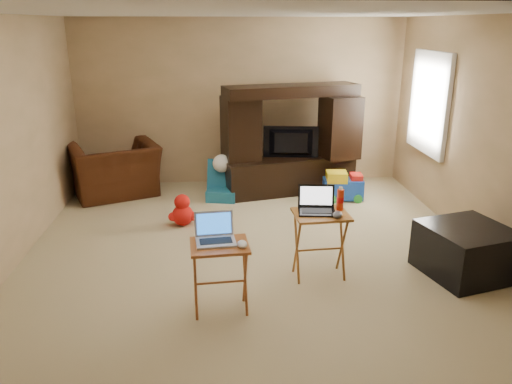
{
  "coord_description": "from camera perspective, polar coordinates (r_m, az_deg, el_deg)",
  "views": [
    {
      "loc": [
        -0.38,
        -4.93,
        2.41
      ],
      "look_at": [
        0.0,
        -0.2,
        0.8
      ],
      "focal_mm": 35.0,
      "sensor_mm": 36.0,
      "label": 1
    }
  ],
  "objects": [
    {
      "name": "floor",
      "position": [
        5.5,
        -0.17,
        -7.25
      ],
      "size": [
        5.5,
        5.5,
        0.0
      ],
      "primitive_type": "plane",
      "color": "beige",
      "rests_on": "ground"
    },
    {
      "name": "ceiling",
      "position": [
        4.94,
        -0.2,
        19.79
      ],
      "size": [
        5.5,
        5.5,
        0.0
      ],
      "primitive_type": "plane",
      "rotation": [
        3.14,
        0.0,
        0.0
      ],
      "color": "silver",
      "rests_on": "ground"
    },
    {
      "name": "wall_back",
      "position": [
        7.77,
        -1.76,
        10.16
      ],
      "size": [
        5.0,
        0.0,
        5.0
      ],
      "primitive_type": "plane",
      "rotation": [
        1.57,
        0.0,
        0.0
      ],
      "color": "tan",
      "rests_on": "ground"
    },
    {
      "name": "wall_front",
      "position": [
        2.5,
        4.72,
        -9.0
      ],
      "size": [
        5.0,
        0.0,
        5.0
      ],
      "primitive_type": "plane",
      "rotation": [
        -1.57,
        0.0,
        0.0
      ],
      "color": "tan",
      "rests_on": "ground"
    },
    {
      "name": "wall_right",
      "position": [
        5.82,
        25.29,
        5.46
      ],
      "size": [
        0.0,
        5.5,
        5.5
      ],
      "primitive_type": "plane",
      "rotation": [
        1.57,
        0.0,
        -1.57
      ],
      "color": "tan",
      "rests_on": "ground"
    },
    {
      "name": "window_pane",
      "position": [
        7.15,
        19.32,
        9.59
      ],
      "size": [
        0.0,
        1.2,
        1.2
      ],
      "primitive_type": "plane",
      "rotation": [
        1.57,
        0.0,
        -1.57
      ],
      "color": "white",
      "rests_on": "ground"
    },
    {
      "name": "window_frame",
      "position": [
        7.14,
        19.17,
        9.6
      ],
      "size": [
        0.06,
        1.14,
        1.34
      ],
      "primitive_type": "cube",
      "color": "white",
      "rests_on": "ground"
    },
    {
      "name": "entertainment_center",
      "position": [
        7.32,
        3.96,
        5.93
      ],
      "size": [
        2.0,
        0.93,
        1.59
      ],
      "primitive_type": "cube",
      "rotation": [
        0.0,
        0.0,
        0.24
      ],
      "color": "black",
      "rests_on": "floor"
    },
    {
      "name": "television",
      "position": [
        7.28,
        4.0,
        5.61
      ],
      "size": [
        0.81,
        0.21,
        0.46
      ],
      "primitive_type": "imported",
      "rotation": [
        0.0,
        0.0,
        3.01
      ],
      "color": "black",
      "rests_on": "entertainment_center"
    },
    {
      "name": "recliner",
      "position": [
        7.56,
        -15.85,
        2.49
      ],
      "size": [
        1.49,
        1.41,
        0.77
      ],
      "primitive_type": "imported",
      "rotation": [
        0.0,
        0.0,
        3.54
      ],
      "color": "#421E0E",
      "rests_on": "floor"
    },
    {
      "name": "child_rocker",
      "position": [
        7.13,
        -3.89,
        1.31
      ],
      "size": [
        0.5,
        0.55,
        0.56
      ],
      "primitive_type": null,
      "rotation": [
        0.0,
        0.0,
        -0.19
      ],
      "color": "#186086",
      "rests_on": "floor"
    },
    {
      "name": "plush_toy",
      "position": [
        6.28,
        -8.4,
        -2.02
      ],
      "size": [
        0.37,
        0.31,
        0.41
      ],
      "primitive_type": null,
      "color": "red",
      "rests_on": "floor"
    },
    {
      "name": "push_toy",
      "position": [
        7.23,
        9.91,
        0.76
      ],
      "size": [
        0.61,
        0.46,
        0.43
      ],
      "primitive_type": null,
      "rotation": [
        0.0,
        0.0,
        -0.1
      ],
      "color": "blue",
      "rests_on": "floor"
    },
    {
      "name": "ottoman",
      "position": [
        5.45,
        22.88,
        -6.2
      ],
      "size": [
        0.95,
        0.95,
        0.5
      ],
      "primitive_type": "cube",
      "rotation": [
        0.0,
        0.0,
        0.26
      ],
      "color": "black",
      "rests_on": "floor"
    },
    {
      "name": "tray_table_left",
      "position": [
        4.38,
        -4.1,
        -9.78
      ],
      "size": [
        0.52,
        0.43,
        0.64
      ],
      "primitive_type": "cube",
      "rotation": [
        0.0,
        0.0,
        0.07
      ],
      "color": "#AD5D29",
      "rests_on": "floor"
    },
    {
      "name": "tray_table_right",
      "position": [
        4.97,
        7.3,
        -6.06
      ],
      "size": [
        0.55,
        0.45,
        0.68
      ],
      "primitive_type": "cube",
      "rotation": [
        0.0,
        0.0,
        0.07
      ],
      "color": "#AC6D29",
      "rests_on": "floor"
    },
    {
      "name": "laptop_left",
      "position": [
        4.22,
        -4.65,
        -4.34
      ],
      "size": [
        0.36,
        0.31,
        0.24
      ],
      "primitive_type": "cube",
      "rotation": [
        0.0,
        0.0,
        0.1
      ],
      "color": "#AAA9AE",
      "rests_on": "tray_table_left"
    },
    {
      "name": "laptop_right",
      "position": [
        4.81,
        7.01,
        -1.02
      ],
      "size": [
        0.39,
        0.33,
        0.24
      ],
      "primitive_type": "cube",
      "rotation": [
        0.0,
        0.0,
        -0.12
      ],
      "color": "black",
      "rests_on": "tray_table_right"
    },
    {
      "name": "mouse_left",
      "position": [
        4.17,
        -1.57,
        -5.98
      ],
      "size": [
        0.09,
        0.14,
        0.05
      ],
      "primitive_type": "ellipsoid",
      "rotation": [
        0.0,
        0.0,
        0.09
      ],
      "color": "silver",
      "rests_on": "tray_table_left"
    },
    {
      "name": "mouse_right",
      "position": [
        4.75,
        9.3,
        -2.57
      ],
      "size": [
        0.13,
        0.16,
        0.06
      ],
      "primitive_type": "ellipsoid",
      "rotation": [
        0.0,
        0.0,
        -0.4
      ],
      "color": "#3A3A3F",
      "rests_on": "tray_table_right"
    },
    {
      "name": "water_bottle",
      "position": [
        4.92,
        9.6,
        -0.87
      ],
      "size": [
        0.07,
        0.07,
        0.21
      ],
      "primitive_type": "cylinder",
      "color": "red",
      "rests_on": "tray_table_right"
    }
  ]
}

